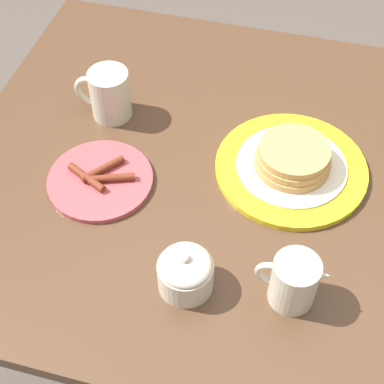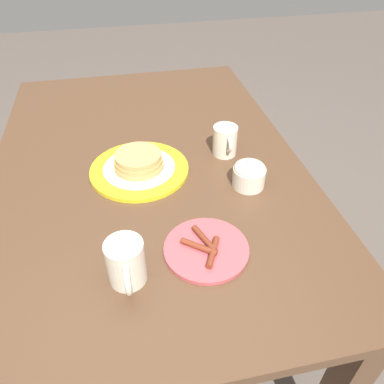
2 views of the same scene
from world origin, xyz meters
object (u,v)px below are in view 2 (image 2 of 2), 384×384
Objects in this scene: side_plate_bacon at (206,249)px; coffee_mug at (126,263)px; pancake_plate at (139,166)px; creamer_pitcher at (225,140)px; sugar_bowl at (249,174)px.

side_plate_bacon is 0.19m from coffee_mug.
pancake_plate is at bearing -160.65° from side_plate_bacon.
pancake_plate is at bearing 170.87° from coffee_mug.
side_plate_bacon is at bearing -21.49° from creamer_pitcher.
sugar_bowl is (-0.21, 0.17, 0.03)m from side_plate_bacon.
coffee_mug is 0.43m from sugar_bowl.
coffee_mug reaches higher than pancake_plate.
coffee_mug is 1.29× the size of sugar_bowl.
pancake_plate is 0.38m from coffee_mug.
side_plate_bacon is at bearing -39.02° from sugar_bowl.
creamer_pitcher is 0.17m from sugar_bowl.
side_plate_bacon is 1.69× the size of coffee_mug.
side_plate_bacon is at bearing 19.35° from pancake_plate.
pancake_plate is 1.46× the size of side_plate_bacon.
sugar_bowl reaches higher than pancake_plate.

